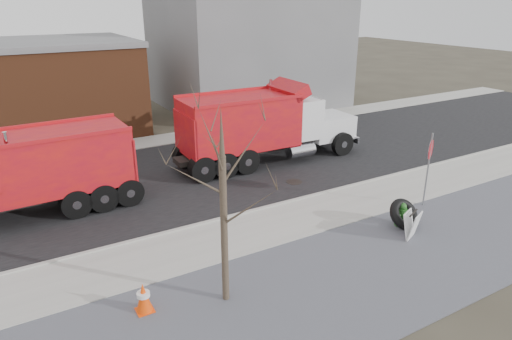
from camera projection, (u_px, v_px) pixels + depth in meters
ground at (275, 230)px, 15.65m from camera, size 120.00×120.00×0.00m
gravel_verge at (342, 280)px, 12.81m from camera, size 60.00×5.00×0.03m
sidewalk at (272, 226)px, 15.84m from camera, size 60.00×2.50×0.06m
curb at (253, 211)px, 16.88m from camera, size 60.00×0.15×0.11m
road at (201, 172)px, 20.73m from camera, size 60.00×9.40×0.02m
far_sidewalk at (160, 140)px, 25.33m from camera, size 60.00×2.00×0.06m
building_grey at (248, 48)px, 33.01m from camera, size 12.00×10.00×8.00m
bare_tree at (223, 184)px, 10.87m from camera, size 3.20×3.20×5.20m
fire_hydrant at (402, 215)px, 15.76m from camera, size 0.49×0.48×0.87m
truck_tire at (404, 214)px, 15.64m from camera, size 1.18×1.02×1.06m
stop_sign at (429, 157)px, 16.75m from camera, size 0.70×0.40×2.88m
sandwich_board at (412, 225)px, 14.88m from camera, size 0.79×0.65×0.94m
traffic_cone_far at (144, 298)px, 11.42m from camera, size 0.43×0.43×0.83m
dump_truck_red_a at (262, 123)px, 21.48m from camera, size 9.31×2.74×3.73m
dump_truck_red_b at (29, 170)px, 16.09m from camera, size 8.17×2.59×3.44m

